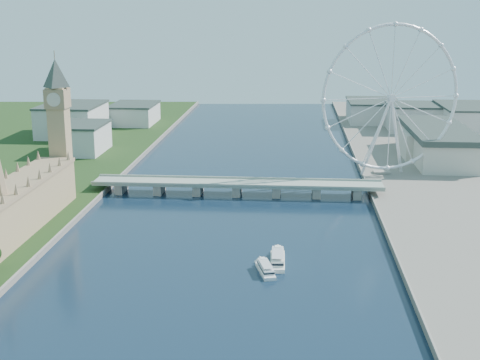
# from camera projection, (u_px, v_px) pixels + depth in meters

# --- Properties ---
(parliament_range) EXTENTS (24.00, 200.00, 70.00)m
(parliament_range) POSITION_uv_depth(u_px,v_px,m) (0.00, 219.00, 389.51)
(parliament_range) COLOR tan
(parliament_range) RESTS_ON ground
(big_ben) EXTENTS (20.02, 20.02, 110.00)m
(big_ben) POSITION_uv_depth(u_px,v_px,m) (58.00, 110.00, 481.92)
(big_ben) COLOR tan
(big_ben) RESTS_ON ground
(westminster_bridge) EXTENTS (220.00, 22.00, 9.50)m
(westminster_bridge) POSITION_uv_depth(u_px,v_px,m) (237.00, 186.00, 508.21)
(westminster_bridge) COLOR gray
(westminster_bridge) RESTS_ON ground
(london_eye) EXTENTS (113.60, 39.12, 124.30)m
(london_eye) POSITION_uv_depth(u_px,v_px,m) (391.00, 98.00, 537.16)
(london_eye) COLOR silver
(london_eye) RESTS_ON ground
(county_hall) EXTENTS (54.00, 144.00, 35.00)m
(county_hall) POSITION_uv_depth(u_px,v_px,m) (436.00, 161.00, 622.02)
(county_hall) COLOR beige
(county_hall) RESTS_ON ground
(city_skyline) EXTENTS (505.00, 280.00, 32.00)m
(city_skyline) POSITION_uv_depth(u_px,v_px,m) (291.00, 119.00, 753.85)
(city_skyline) COLOR beige
(city_skyline) RESTS_ON ground
(tour_boat_near) EXTENTS (13.50, 27.57, 5.87)m
(tour_boat_near) POSITION_uv_depth(u_px,v_px,m) (265.00, 273.00, 357.96)
(tour_boat_near) COLOR white
(tour_boat_near) RESTS_ON ground
(tour_boat_far) EXTENTS (8.85, 32.41, 7.16)m
(tour_boat_far) POSITION_uv_depth(u_px,v_px,m) (278.00, 264.00, 370.73)
(tour_boat_far) COLOR white
(tour_boat_far) RESTS_ON ground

